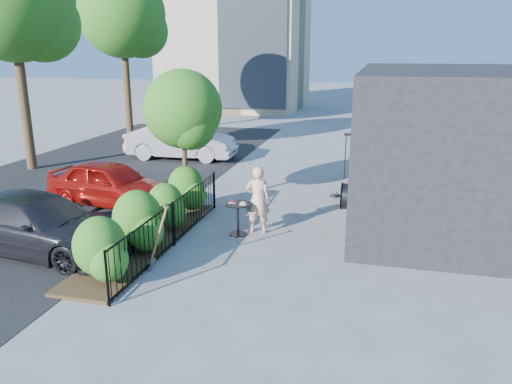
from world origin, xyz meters
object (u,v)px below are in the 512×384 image
(patio_tree, at_px, (185,114))
(cafe_table, at_px, (238,213))
(street_tree_far, at_px, (123,20))
(car_darkgrey, at_px, (38,224))
(car_silver, at_px, (181,141))
(car_red, at_px, (110,183))
(woman, at_px, (258,200))
(shovel, at_px, (157,242))
(street_tree_near, at_px, (13,8))

(patio_tree, xyz_separation_m, cafe_table, (2.01, -1.70, -2.19))
(street_tree_far, xyz_separation_m, car_darkgrey, (5.57, -15.02, -5.25))
(cafe_table, distance_m, car_silver, 9.43)
(car_red, xyz_separation_m, car_darkgrey, (0.23, -3.61, -0.00))
(woman, xyz_separation_m, car_red, (-4.81, 1.19, -0.20))
(patio_tree, height_order, car_darkgrey, patio_tree)
(patio_tree, relative_size, car_darkgrey, 0.86)
(cafe_table, bearing_deg, car_red, 161.13)
(patio_tree, bearing_deg, shovel, -76.79)
(car_red, bearing_deg, cafe_table, -99.16)
(car_red, bearing_deg, shovel, -130.14)
(shovel, distance_m, car_darkgrey, 3.13)
(patio_tree, xyz_separation_m, car_red, (-2.36, -0.21, -2.10))
(patio_tree, bearing_deg, car_red, -174.98)
(street_tree_far, distance_m, car_red, 13.65)
(street_tree_far, bearing_deg, street_tree_near, -90.00)
(street_tree_far, xyz_separation_m, cafe_table, (9.71, -12.90, -5.34))
(car_silver, bearing_deg, car_darkgrey, -178.77)
(patio_tree, relative_size, shovel, 2.62)
(street_tree_far, height_order, shovel, street_tree_far)
(woman, bearing_deg, street_tree_far, -56.04)
(street_tree_far, bearing_deg, woman, -51.14)
(car_silver, bearing_deg, street_tree_far, 42.92)
(street_tree_near, xyz_separation_m, shovel, (8.68, -7.36, -5.26))
(cafe_table, xyz_separation_m, car_silver, (-4.82, 8.10, 0.18))
(patio_tree, distance_m, street_tree_near, 8.92)
(shovel, relative_size, car_darkgrey, 0.33)
(car_red, bearing_deg, patio_tree, -75.27)
(woman, distance_m, car_silver, 9.40)
(cafe_table, height_order, car_red, car_red)
(patio_tree, bearing_deg, car_darkgrey, -119.14)
(street_tree_near, bearing_deg, patio_tree, -22.57)
(car_red, bearing_deg, woman, -94.14)
(street_tree_far, bearing_deg, car_red, -64.92)
(cafe_table, bearing_deg, street_tree_near, 153.22)
(cafe_table, height_order, car_silver, car_silver)
(cafe_table, distance_m, woman, 0.61)
(street_tree_far, bearing_deg, patio_tree, -55.49)
(cafe_table, distance_m, car_red, 4.62)
(cafe_table, distance_m, shovel, 2.67)
(cafe_table, relative_size, shovel, 0.59)
(shovel, bearing_deg, street_tree_near, 139.68)
(car_red, bearing_deg, street_tree_far, 34.79)
(street_tree_near, distance_m, car_darkgrey, 10.39)
(patio_tree, distance_m, shovel, 4.77)
(car_red, bearing_deg, car_silver, 13.60)
(street_tree_near, distance_m, woman, 12.23)
(street_tree_near, bearing_deg, woman, -24.35)
(woman, height_order, car_red, woman)
(woman, height_order, car_silver, woman)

